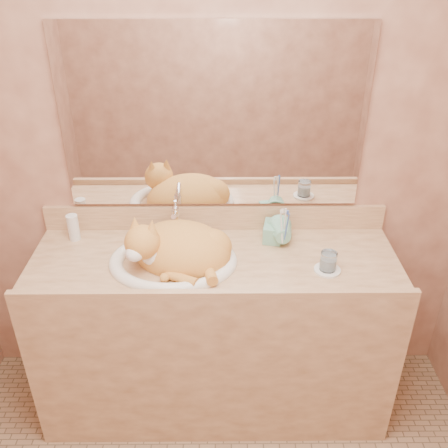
{
  "coord_description": "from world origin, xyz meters",
  "views": [
    {
      "loc": [
        0.03,
        -1.06,
        2.07
      ],
      "look_at": [
        0.04,
        0.7,
        1.04
      ],
      "focal_mm": 40.0,
      "sensor_mm": 36.0,
      "label": 1
    }
  ],
  "objects_px": {
    "sink_basin": "(172,246)",
    "cat": "(176,247)",
    "water_glass": "(328,261)",
    "toothbrush_cup": "(283,239)",
    "soap_dispenser": "(272,229)",
    "vanity_counter": "(215,333)"
  },
  "relations": [
    {
      "from": "vanity_counter",
      "to": "cat",
      "type": "relative_size",
      "value": 3.69
    },
    {
      "from": "vanity_counter",
      "to": "cat",
      "type": "distance_m",
      "value": 0.52
    },
    {
      "from": "vanity_counter",
      "to": "cat",
      "type": "height_order",
      "value": "cat"
    },
    {
      "from": "cat",
      "to": "toothbrush_cup",
      "type": "distance_m",
      "value": 0.47
    },
    {
      "from": "vanity_counter",
      "to": "soap_dispenser",
      "type": "height_order",
      "value": "soap_dispenser"
    },
    {
      "from": "soap_dispenser",
      "to": "water_glass",
      "type": "height_order",
      "value": "soap_dispenser"
    },
    {
      "from": "water_glass",
      "to": "vanity_counter",
      "type": "bearing_deg",
      "value": 169.38
    },
    {
      "from": "sink_basin",
      "to": "water_glass",
      "type": "height_order",
      "value": "sink_basin"
    },
    {
      "from": "water_glass",
      "to": "soap_dispenser",
      "type": "bearing_deg",
      "value": 138.28
    },
    {
      "from": "sink_basin",
      "to": "soap_dispenser",
      "type": "bearing_deg",
      "value": 7.6
    },
    {
      "from": "sink_basin",
      "to": "soap_dispenser",
      "type": "height_order",
      "value": "soap_dispenser"
    },
    {
      "from": "vanity_counter",
      "to": "toothbrush_cup",
      "type": "relative_size",
      "value": 13.47
    },
    {
      "from": "toothbrush_cup",
      "to": "soap_dispenser",
      "type": "bearing_deg",
      "value": 153.1
    },
    {
      "from": "cat",
      "to": "toothbrush_cup",
      "type": "xyz_separation_m",
      "value": [
        0.47,
        0.09,
        -0.02
      ]
    },
    {
      "from": "toothbrush_cup",
      "to": "cat",
      "type": "bearing_deg",
      "value": -169.12
    },
    {
      "from": "sink_basin",
      "to": "vanity_counter",
      "type": "bearing_deg",
      "value": -2.09
    },
    {
      "from": "sink_basin",
      "to": "cat",
      "type": "distance_m",
      "value": 0.02
    },
    {
      "from": "vanity_counter",
      "to": "sink_basin",
      "type": "xyz_separation_m",
      "value": [
        -0.18,
        -0.02,
        0.51
      ]
    },
    {
      "from": "vanity_counter",
      "to": "water_glass",
      "type": "height_order",
      "value": "water_glass"
    },
    {
      "from": "soap_dispenser",
      "to": "toothbrush_cup",
      "type": "bearing_deg",
      "value": -16.16
    },
    {
      "from": "vanity_counter",
      "to": "sink_basin",
      "type": "bearing_deg",
      "value": -173.48
    },
    {
      "from": "toothbrush_cup",
      "to": "water_glass",
      "type": "distance_m",
      "value": 0.24
    }
  ]
}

